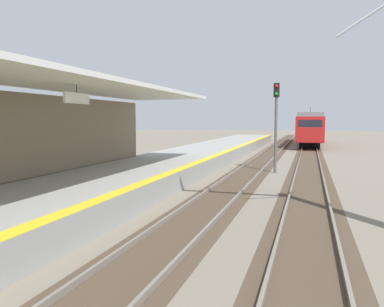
# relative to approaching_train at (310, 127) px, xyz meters

# --- Properties ---
(station_platform) EXTENTS (5.00, 80.00, 0.91)m
(station_platform) POSITION_rel_approaching_train_xyz_m (-7.80, -32.89, -1.73)
(station_platform) COLOR #999993
(station_platform) RESTS_ON ground
(track_pair_nearest_platform) EXTENTS (2.34, 120.00, 0.16)m
(track_pair_nearest_platform) POSITION_rel_approaching_train_xyz_m (-3.40, -28.89, -2.13)
(track_pair_nearest_platform) COLOR #4C3D2D
(track_pair_nearest_platform) RESTS_ON ground
(track_pair_middle) EXTENTS (2.34, 120.00, 0.16)m
(track_pair_middle) POSITION_rel_approaching_train_xyz_m (-0.00, -28.89, -2.13)
(track_pair_middle) COLOR #4C3D2D
(track_pair_middle) RESTS_ON ground
(approaching_train) EXTENTS (2.93, 19.60, 4.76)m
(approaching_train) POSITION_rel_approaching_train_xyz_m (0.00, 0.00, 0.00)
(approaching_train) COLOR maroon
(approaching_train) RESTS_ON ground
(rail_signal_post) EXTENTS (0.32, 0.34, 5.20)m
(rail_signal_post) POSITION_rel_approaching_train_xyz_m (-1.91, -26.82, 1.02)
(rail_signal_post) COLOR #4C4C4C
(rail_signal_post) RESTS_ON ground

